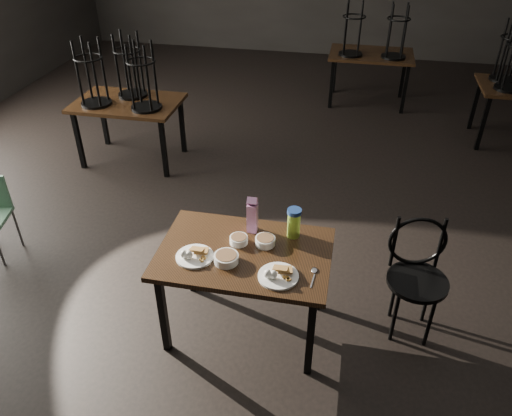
% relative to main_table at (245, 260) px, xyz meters
% --- Properties ---
extents(main_table, '(1.20, 0.80, 0.75)m').
position_rel_main_table_xyz_m(main_table, '(0.00, 0.00, 0.00)').
color(main_table, black).
rests_on(main_table, ground).
extents(plate_left, '(0.26, 0.26, 0.08)m').
position_rel_main_table_xyz_m(plate_left, '(-0.32, -0.13, 0.10)').
color(plate_left, white).
rests_on(plate_left, main_table).
extents(plate_right, '(0.27, 0.27, 0.09)m').
position_rel_main_table_xyz_m(plate_right, '(0.27, -0.21, 0.10)').
color(plate_right, white).
rests_on(plate_right, main_table).
extents(bowl_near, '(0.13, 0.13, 0.05)m').
position_rel_main_table_xyz_m(bowl_near, '(-0.06, 0.09, 0.11)').
color(bowl_near, white).
rests_on(bowl_near, main_table).
extents(bowl_far, '(0.14, 0.14, 0.06)m').
position_rel_main_table_xyz_m(bowl_far, '(0.13, 0.11, 0.11)').
color(bowl_far, white).
rests_on(bowl_far, main_table).
extents(bowl_big, '(0.17, 0.17, 0.06)m').
position_rel_main_table_xyz_m(bowl_big, '(-0.10, -0.13, 0.11)').
color(bowl_big, white).
rests_on(bowl_big, main_table).
extents(juice_carton, '(0.07, 0.07, 0.29)m').
position_rel_main_table_xyz_m(juice_carton, '(0.00, 0.25, 0.21)').
color(juice_carton, '#921A77').
rests_on(juice_carton, main_table).
extents(water_bottle, '(0.14, 0.14, 0.23)m').
position_rel_main_table_xyz_m(water_bottle, '(0.31, 0.25, 0.20)').
color(water_bottle, '#A6D73F').
rests_on(water_bottle, main_table).
extents(spoon, '(0.05, 0.20, 0.01)m').
position_rel_main_table_xyz_m(spoon, '(0.50, -0.12, 0.08)').
color(spoon, silver).
rests_on(spoon, main_table).
extents(bentwood_chair, '(0.46, 0.45, 0.93)m').
position_rel_main_table_xyz_m(bentwood_chair, '(1.21, 0.30, -0.12)').
color(bentwood_chair, black).
rests_on(bentwood_chair, ground).
extents(bg_table_left, '(1.20, 0.80, 1.48)m').
position_rel_main_table_xyz_m(bg_table_left, '(-1.92, 2.38, 0.11)').
color(bg_table_left, black).
rests_on(bg_table_left, ground).
extents(bg_table_far, '(1.20, 0.80, 1.48)m').
position_rel_main_table_xyz_m(bg_table_far, '(0.81, 4.78, 0.08)').
color(bg_table_far, black).
rests_on(bg_table_far, ground).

